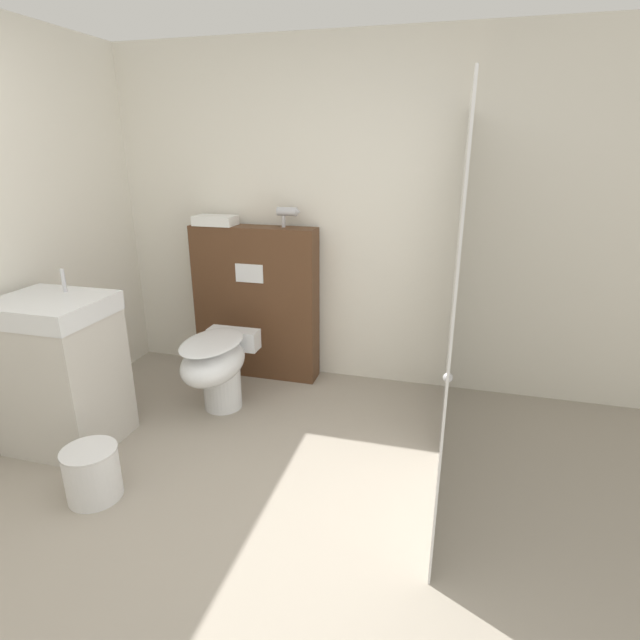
{
  "coord_description": "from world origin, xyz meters",
  "views": [
    {
      "loc": [
        0.96,
        -1.37,
        1.76
      ],
      "look_at": [
        0.21,
        1.36,
        0.78
      ],
      "focal_mm": 28.0,
      "sensor_mm": 36.0,
      "label": 1
    }
  ],
  "objects_px": {
    "toilet": "(217,365)",
    "sink_vanity": "(61,372)",
    "hair_drier": "(288,212)",
    "waste_bin": "(92,473)"
  },
  "relations": [
    {
      "from": "toilet",
      "to": "sink_vanity",
      "type": "bearing_deg",
      "value": -140.61
    },
    {
      "from": "sink_vanity",
      "to": "hair_drier",
      "type": "distance_m",
      "value": 1.84
    },
    {
      "from": "toilet",
      "to": "hair_drier",
      "type": "xyz_separation_m",
      "value": [
        0.3,
        0.68,
        0.96
      ]
    },
    {
      "from": "hair_drier",
      "to": "sink_vanity",
      "type": "bearing_deg",
      "value": -128.8
    },
    {
      "from": "hair_drier",
      "to": "waste_bin",
      "type": "xyz_separation_m",
      "value": [
        -0.53,
        -1.7,
        -1.16
      ]
    },
    {
      "from": "hair_drier",
      "to": "waste_bin",
      "type": "height_order",
      "value": "hair_drier"
    },
    {
      "from": "toilet",
      "to": "waste_bin",
      "type": "bearing_deg",
      "value": -102.55
    },
    {
      "from": "toilet",
      "to": "waste_bin",
      "type": "xyz_separation_m",
      "value": [
        -0.23,
        -1.02,
        -0.2
      ]
    },
    {
      "from": "sink_vanity",
      "to": "hair_drier",
      "type": "height_order",
      "value": "hair_drier"
    },
    {
      "from": "sink_vanity",
      "to": "toilet",
      "type": "bearing_deg",
      "value": 39.39
    }
  ]
}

